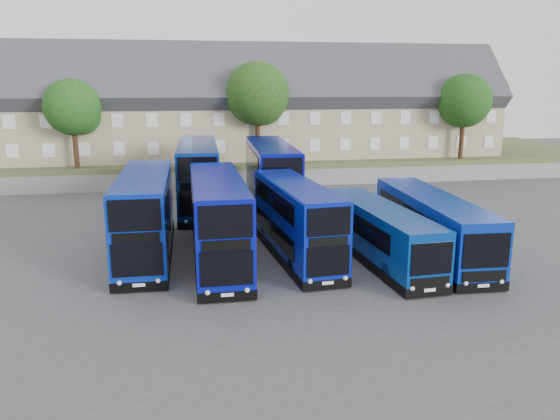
{
  "coord_description": "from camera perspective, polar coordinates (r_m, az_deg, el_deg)",
  "views": [
    {
      "loc": [
        -4.57,
        -24.61,
        9.29
      ],
      "look_at": [
        0.58,
        5.23,
        2.2
      ],
      "focal_mm": 35.0,
      "sensor_mm": 36.0,
      "label": 1
    }
  ],
  "objects": [
    {
      "name": "dd_front_right",
      "position": [
        29.25,
        1.72,
        -1.28
      ],
      "size": [
        3.23,
        10.38,
        4.06
      ],
      "rotation": [
        0.0,
        0.0,
        0.09
      ],
      "color": "#081B9F",
      "rests_on": "ground"
    },
    {
      "name": "dd_front_left",
      "position": [
        30.42,
        -13.86,
        -0.68
      ],
      "size": [
        2.66,
        11.34,
        4.5
      ],
      "rotation": [
        0.0,
        0.0,
        -0.01
      ],
      "color": "#08269F",
      "rests_on": "ground"
    },
    {
      "name": "tree_east",
      "position": [
        56.47,
        18.78,
        10.56
      ],
      "size": [
        5.12,
        5.12,
        8.16
      ],
      "color": "#382314",
      "rests_on": "earth_bank"
    },
    {
      "name": "tree_far",
      "position": [
        65.49,
        20.57,
        10.99
      ],
      "size": [
        5.44,
        5.44,
        8.67
      ],
      "color": "#382314",
      "rests_on": "earth_bank"
    },
    {
      "name": "dd_rear_right",
      "position": [
        40.4,
        -0.93,
        3.37
      ],
      "size": [
        3.26,
        12.44,
        4.91
      ],
      "rotation": [
        0.0,
        0.0,
        -0.04
      ],
      "color": "#070B88",
      "rests_on": "ground"
    },
    {
      "name": "dd_rear_left",
      "position": [
        41.23,
        -8.53,
        3.42
      ],
      "size": [
        3.16,
        12.4,
        4.9
      ],
      "rotation": [
        0.0,
        0.0,
        -0.03
      ],
      "color": "navy",
      "rests_on": "ground"
    },
    {
      "name": "ground",
      "position": [
        26.7,
        0.69,
        -7.19
      ],
      "size": [
        120.0,
        120.0,
        0.0
      ],
      "primitive_type": "plane",
      "color": "#434348",
      "rests_on": "ground"
    },
    {
      "name": "terrace_row",
      "position": [
        54.87,
        -5.09,
        10.31
      ],
      "size": [
        54.0,
        10.4,
        11.2
      ],
      "color": "tan",
      "rests_on": "earth_bank"
    },
    {
      "name": "earth_bank",
      "position": [
        59.37,
        -5.31,
        5.09
      ],
      "size": [
        80.0,
        20.0,
        2.0
      ],
      "primitive_type": "cube",
      "color": "#535A32",
      "rests_on": "ground"
    },
    {
      "name": "coach_east_a",
      "position": [
        29.32,
        10.41,
        -2.55
      ],
      "size": [
        3.05,
        10.98,
        2.96
      ],
      "rotation": [
        0.0,
        0.0,
        0.07
      ],
      "color": "navy",
      "rests_on": "ground"
    },
    {
      "name": "tree_west",
      "position": [
        50.62,
        -20.67,
        9.81
      ],
      "size": [
        4.8,
        4.8,
        7.65
      ],
      "color": "#382314",
      "rests_on": "earth_bank"
    },
    {
      "name": "coach_east_b",
      "position": [
        31.1,
        15.55,
        -1.63
      ],
      "size": [
        2.94,
        12.06,
        3.27
      ],
      "rotation": [
        0.0,
        0.0,
        -0.04
      ],
      "color": "#0828A4",
      "rests_on": "ground"
    },
    {
      "name": "dd_front_mid",
      "position": [
        28.59,
        -6.5,
        -1.24
      ],
      "size": [
        2.63,
        11.35,
        4.5
      ],
      "rotation": [
        0.0,
        0.0,
        0.0
      ],
      "color": "#080F9F",
      "rests_on": "ground"
    },
    {
      "name": "retaining_wall",
      "position": [
        49.56,
        -4.36,
        3.21
      ],
      "size": [
        70.0,
        0.4,
        1.5
      ],
      "primitive_type": "cube",
      "color": "slate",
      "rests_on": "ground"
    },
    {
      "name": "tree_mid",
      "position": [
        50.67,
        -2.22,
        11.78
      ],
      "size": [
        5.76,
        5.76,
        9.18
      ],
      "color": "#382314",
      "rests_on": "earth_bank"
    }
  ]
}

